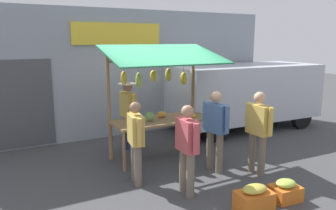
% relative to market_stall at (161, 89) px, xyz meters
% --- Properties ---
extents(ground_plane, '(40.00, 40.00, 0.00)m').
position_rel_market_stall_xyz_m(ground_plane, '(0.00, 0.03, -1.54)').
color(ground_plane, '#424244').
extents(street_backdrop, '(9.00, 0.30, 3.40)m').
position_rel_market_stall_xyz_m(street_backdrop, '(0.07, -2.17, 0.16)').
color(street_backdrop, '#8C939E').
rests_on(street_backdrop, ground).
extents(market_stall, '(2.50, 1.46, 2.50)m').
position_rel_market_stall_xyz_m(market_stall, '(0.00, 0.00, 0.00)').
color(market_stall, olive).
rests_on(market_stall, ground).
extents(vendor_with_sunhat, '(0.43, 0.70, 1.65)m').
position_rel_market_stall_xyz_m(vendor_with_sunhat, '(0.50, -0.72, -0.56)').
color(vendor_with_sunhat, navy).
rests_on(vendor_with_sunhat, ground).
extents(shopper_with_shopping_bag, '(0.29, 0.66, 1.52)m').
position_rel_market_stall_xyz_m(shopper_with_shopping_bag, '(1.03, 1.01, -0.67)').
color(shopper_with_shopping_bag, '#726656').
rests_on(shopper_with_shopping_bag, ground).
extents(shopper_in_striped_shirt, '(0.30, 0.69, 1.62)m').
position_rel_market_stall_xyz_m(shopper_in_striped_shirt, '(-0.58, 1.21, -0.61)').
color(shopper_in_striped_shirt, '#726656').
rests_on(shopper_in_striped_shirt, ground).
extents(shopper_with_ponytail, '(0.25, 0.67, 1.55)m').
position_rel_market_stall_xyz_m(shopper_with_ponytail, '(0.44, 1.82, -0.65)').
color(shopper_with_ponytail, '#726656').
rests_on(shopper_with_ponytail, ground).
extents(shopper_in_grey_tee, '(0.22, 0.70, 1.64)m').
position_rel_market_stall_xyz_m(shopper_in_grey_tee, '(-1.21, 1.73, -0.59)').
color(shopper_in_grey_tee, '#726656').
rests_on(shopper_in_grey_tee, ground).
extents(parked_van, '(4.48, 2.04, 1.88)m').
position_rel_market_stall_xyz_m(parked_van, '(-3.14, -1.07, -0.42)').
color(parked_van, silver).
rests_on(parked_van, ground).
extents(produce_crate_near, '(0.58, 0.41, 0.44)m').
position_rel_market_stall_xyz_m(produce_crate_near, '(-0.14, 2.83, -1.34)').
color(produce_crate_near, '#D1661E').
rests_on(produce_crate_near, ground).
extents(produce_crate_side, '(0.49, 0.41, 0.36)m').
position_rel_market_stall_xyz_m(produce_crate_side, '(-0.87, 2.78, -1.38)').
color(produce_crate_side, '#D1661E').
rests_on(produce_crate_side, ground).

